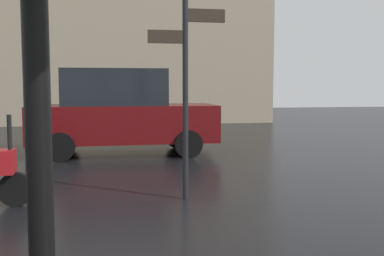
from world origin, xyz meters
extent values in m
cylinder|color=black|center=(-0.08, -0.86, 1.27)|extent=(0.09, 0.09, 2.55)
cylinder|color=black|center=(-1.08, 3.92, 0.23)|extent=(0.46, 0.09, 0.46)
cylinder|color=black|center=(-1.13, 3.92, 0.96)|extent=(0.06, 0.06, 0.55)
cube|color=#590C0F|center=(0.53, 8.41, 0.74)|extent=(4.28, 1.67, 0.85)
cube|color=black|center=(0.32, 8.41, 1.58)|extent=(2.35, 1.54, 0.83)
cylinder|color=black|center=(1.92, 9.25, 0.31)|extent=(0.63, 0.18, 0.63)
cylinder|color=black|center=(1.92, 7.57, 0.31)|extent=(0.63, 0.18, 0.63)
cylinder|color=black|center=(-0.86, 9.25, 0.31)|extent=(0.63, 0.18, 0.63)
cylinder|color=black|center=(-0.86, 7.57, 0.31)|extent=(0.63, 0.18, 0.63)
cylinder|color=black|center=(1.23, 3.90, 1.42)|extent=(0.08, 0.08, 2.83)
cube|color=#33281E|center=(1.51, 3.90, 2.58)|extent=(0.56, 0.04, 0.18)
cube|color=#33281E|center=(0.97, 3.90, 2.28)|extent=(0.52, 0.04, 0.18)
camera|label=1|loc=(0.15, -2.43, 1.61)|focal=42.82mm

